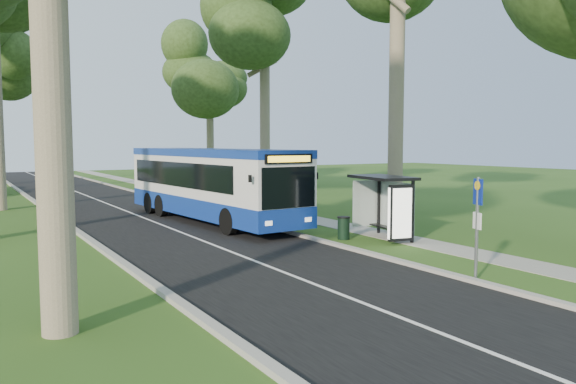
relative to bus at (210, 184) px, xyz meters
name	(u,v)px	position (x,y,z in m)	size (l,w,h in m)	color
ground	(345,249)	(1.26, -8.32, -1.68)	(120.00, 120.00, 0.00)	#284816
road	(150,220)	(-2.24, 1.68, -1.67)	(7.00, 100.00, 0.02)	black
kerb_east	(221,214)	(1.26, 1.68, -1.62)	(0.25, 100.00, 0.12)	#9E9B93
kerb_west	(68,225)	(-5.74, 1.68, -1.62)	(0.25, 100.00, 0.12)	#9E9B93
centre_line	(150,220)	(-2.24, 1.68, -1.66)	(0.12, 100.00, 0.01)	white
footpath	(275,211)	(4.26, 1.68, -1.67)	(1.50, 100.00, 0.02)	gray
bus	(210,184)	(0.00, 0.00, 0.00)	(3.43, 12.41, 3.25)	silver
bus_stop_sign	(477,217)	(1.56, -13.49, -0.04)	(0.15, 0.37, 2.65)	gray
bus_shelter	(392,196)	(3.70, -7.84, -0.06)	(1.87, 2.89, 2.32)	black
litter_bin	(344,228)	(2.35, -6.78, -1.26)	(0.48, 0.48, 0.83)	black
tree_east_c	(265,28)	(8.06, 9.68, 9.31)	(5.20, 5.20, 14.83)	#7A6B56
tree_east_d	(209,71)	(9.26, 21.68, 7.92)	(5.20, 5.20, 12.95)	#7A6B56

